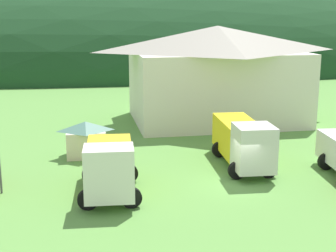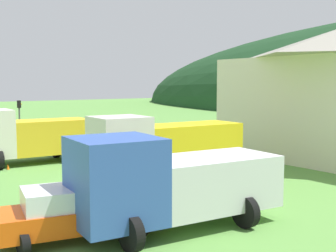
{
  "view_description": "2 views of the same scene",
  "coord_description": "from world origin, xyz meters",
  "px_view_note": "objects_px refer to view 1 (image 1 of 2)",
  "views": [
    {
      "loc": [
        -9.05,
        -26.69,
        10.09
      ],
      "look_at": [
        -3.2,
        4.96,
        2.55
      ],
      "focal_mm": 52.8,
      "sensor_mm": 36.0,
      "label": 1
    },
    {
      "loc": [
        18.87,
        -9.38,
        4.88
      ],
      "look_at": [
        -2.67,
        6.54,
        2.26
      ],
      "focal_mm": 46.96,
      "sensor_mm": 36.0,
      "label": 2
    }
  ],
  "objects_px": {
    "flatbed_truck_yellow": "(243,141)",
    "play_shed_cream": "(86,139)",
    "depot_building": "(216,73)",
    "traffic_cone_near_pickup": "(333,166)",
    "heavy_rig_striped": "(109,166)",
    "traffic_cone_mid_row": "(136,204)"
  },
  "relations": [
    {
      "from": "flatbed_truck_yellow",
      "to": "play_shed_cream",
      "type": "bearing_deg",
      "value": -109.4
    },
    {
      "from": "depot_building",
      "to": "play_shed_cream",
      "type": "xyz_separation_m",
      "value": [
        -12.21,
        -9.64,
        -3.21
      ]
    },
    {
      "from": "play_shed_cream",
      "to": "traffic_cone_near_pickup",
      "type": "height_order",
      "value": "play_shed_cream"
    },
    {
      "from": "depot_building",
      "to": "heavy_rig_striped",
      "type": "xyz_separation_m",
      "value": [
        -11.08,
        -17.46,
        -2.81
      ]
    },
    {
      "from": "depot_building",
      "to": "heavy_rig_striped",
      "type": "relative_size",
      "value": 2.4
    },
    {
      "from": "play_shed_cream",
      "to": "traffic_cone_mid_row",
      "type": "height_order",
      "value": "play_shed_cream"
    },
    {
      "from": "traffic_cone_near_pickup",
      "to": "traffic_cone_mid_row",
      "type": "xyz_separation_m",
      "value": [
        -13.67,
        -4.2,
        0.0
      ]
    },
    {
      "from": "heavy_rig_striped",
      "to": "traffic_cone_mid_row",
      "type": "xyz_separation_m",
      "value": [
        1.25,
        -1.72,
        -1.71
      ]
    },
    {
      "from": "depot_building",
      "to": "traffic_cone_near_pickup",
      "type": "relative_size",
      "value": 27.37
    },
    {
      "from": "traffic_cone_mid_row",
      "to": "depot_building",
      "type": "bearing_deg",
      "value": 62.85
    },
    {
      "from": "traffic_cone_mid_row",
      "to": "flatbed_truck_yellow",
      "type": "bearing_deg",
      "value": 34.33
    },
    {
      "from": "traffic_cone_mid_row",
      "to": "traffic_cone_near_pickup",
      "type": "bearing_deg",
      "value": 17.1
    },
    {
      "from": "heavy_rig_striped",
      "to": "flatbed_truck_yellow",
      "type": "height_order",
      "value": "flatbed_truck_yellow"
    },
    {
      "from": "flatbed_truck_yellow",
      "to": "traffic_cone_near_pickup",
      "type": "height_order",
      "value": "flatbed_truck_yellow"
    },
    {
      "from": "traffic_cone_near_pickup",
      "to": "traffic_cone_mid_row",
      "type": "bearing_deg",
      "value": -162.9
    },
    {
      "from": "play_shed_cream",
      "to": "traffic_cone_near_pickup",
      "type": "distance_m",
      "value": 16.97
    },
    {
      "from": "depot_building",
      "to": "traffic_cone_near_pickup",
      "type": "xyz_separation_m",
      "value": [
        3.84,
        -14.97,
        -4.52
      ]
    },
    {
      "from": "depot_building",
      "to": "traffic_cone_near_pickup",
      "type": "height_order",
      "value": "depot_building"
    },
    {
      "from": "heavy_rig_striped",
      "to": "traffic_cone_near_pickup",
      "type": "xyz_separation_m",
      "value": [
        14.92,
        2.49,
        -1.71
      ]
    },
    {
      "from": "heavy_rig_striped",
      "to": "flatbed_truck_yellow",
      "type": "bearing_deg",
      "value": 115.77
    },
    {
      "from": "heavy_rig_striped",
      "to": "depot_building",
      "type": "bearing_deg",
      "value": 151.75
    },
    {
      "from": "depot_building",
      "to": "heavy_rig_striped",
      "type": "distance_m",
      "value": 20.87
    }
  ]
}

